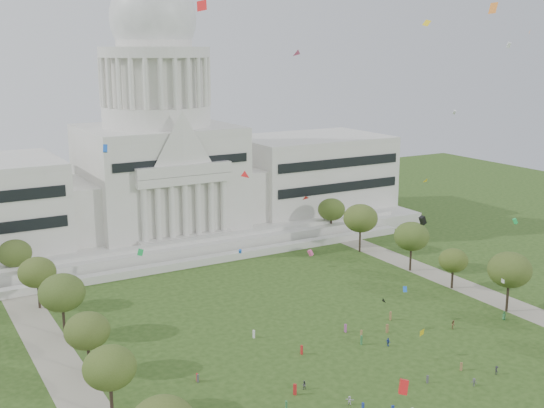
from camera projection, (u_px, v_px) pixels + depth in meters
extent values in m
plane|color=#274316|center=(405.00, 394.00, 114.82)|extent=(400.00, 400.00, 0.00)
cube|color=silver|center=(160.00, 230.00, 211.57)|extent=(160.00, 60.00, 4.00)
cube|color=silver|center=(204.00, 261.00, 183.90)|extent=(130.00, 3.00, 2.00)
cube|color=silver|center=(192.00, 248.00, 190.33)|extent=(140.00, 3.00, 5.00)
cube|color=beige|center=(311.00, 173.00, 234.57)|extent=(50.00, 34.00, 22.00)
cube|color=beige|center=(73.00, 210.00, 193.69)|extent=(12.00, 26.00, 16.00)
cube|color=beige|center=(241.00, 191.00, 219.94)|extent=(12.00, 26.00, 16.00)
cube|color=beige|center=(159.00, 180.00, 207.17)|extent=(44.00, 38.00, 28.00)
cube|color=beige|center=(184.00, 180.00, 189.55)|extent=(28.00, 3.00, 2.40)
cube|color=black|center=(340.00, 175.00, 219.58)|extent=(46.00, 0.40, 11.00)
cylinder|color=beige|center=(157.00, 116.00, 202.85)|extent=(32.00, 32.00, 6.00)
cylinder|color=beige|center=(155.00, 82.00, 200.63)|extent=(28.00, 28.00, 14.00)
cylinder|color=silver|center=(154.00, 52.00, 198.74)|extent=(32.40, 32.40, 3.00)
cylinder|color=beige|center=(154.00, 33.00, 197.51)|extent=(22.00, 22.00, 8.00)
ellipsoid|color=silver|center=(153.00, 18.00, 196.63)|extent=(25.00, 25.00, 26.20)
cube|color=gray|center=(73.00, 388.00, 116.85)|extent=(8.00, 160.00, 0.04)
cube|color=gray|center=(476.00, 291.00, 163.50)|extent=(8.00, 160.00, 0.04)
cylinder|color=black|center=(112.00, 402.00, 106.95)|extent=(0.56, 0.56, 5.47)
ellipsoid|color=#3A501A|center=(110.00, 368.00, 105.66)|extent=(8.42, 8.42, 6.89)
cylinder|color=black|center=(507.00, 298.00, 150.33)|extent=(0.56, 0.56, 6.20)
ellipsoid|color=#364718|center=(510.00, 270.00, 148.87)|extent=(9.55, 9.55, 7.82)
cylinder|color=black|center=(89.00, 360.00, 121.48)|extent=(0.56, 0.56, 5.27)
ellipsoid|color=#3A4B1B|center=(87.00, 331.00, 120.23)|extent=(8.12, 8.12, 6.65)
cylinder|color=black|center=(452.00, 279.00, 165.04)|extent=(0.56, 0.56, 4.56)
ellipsoid|color=#3A4B15|center=(453.00, 260.00, 163.97)|extent=(7.01, 7.01, 5.74)
cylinder|color=black|center=(64.00, 323.00, 137.03)|extent=(0.56, 0.56, 6.03)
ellipsoid|color=#334919|center=(62.00, 293.00, 135.61)|extent=(9.29, 9.29, 7.60)
cylinder|color=black|center=(410.00, 260.00, 178.21)|extent=(0.56, 0.56, 5.97)
ellipsoid|color=#344C19|center=(412.00, 236.00, 176.80)|extent=(9.19, 9.19, 7.52)
cylinder|color=black|center=(39.00, 297.00, 152.26)|extent=(0.56, 0.56, 5.41)
ellipsoid|color=#3D4C1B|center=(37.00, 272.00, 150.99)|extent=(8.33, 8.33, 6.81)
cylinder|color=black|center=(360.00, 241.00, 194.57)|extent=(0.56, 0.56, 6.37)
ellipsoid|color=#3E4E1C|center=(361.00, 218.00, 193.07)|extent=(9.82, 9.82, 8.03)
cylinder|color=black|center=(17.00, 275.00, 166.79)|extent=(0.56, 0.56, 5.32)
ellipsoid|color=#354719|center=(15.00, 253.00, 165.54)|extent=(8.19, 8.19, 6.70)
cylinder|color=black|center=(331.00, 228.00, 211.04)|extent=(0.56, 0.56, 5.47)
ellipsoid|color=#324B15|center=(331.00, 209.00, 209.75)|extent=(8.42, 8.42, 6.89)
imported|color=#33723F|center=(504.00, 316.00, 145.99)|extent=(1.00, 1.12, 1.92)
imported|color=olive|center=(453.00, 324.00, 141.43)|extent=(1.04, 1.05, 1.88)
imported|color=#4C4C51|center=(474.00, 382.00, 117.35)|extent=(0.95, 1.08, 1.49)
imported|color=olive|center=(401.00, 382.00, 117.34)|extent=(0.67, 1.03, 1.63)
imported|color=silver|center=(350.00, 400.00, 111.18)|extent=(1.42, 1.41, 1.55)
imported|color=#4C4C51|center=(304.00, 385.00, 116.27)|extent=(0.91, 0.75, 1.61)
imported|color=#26262B|center=(497.00, 370.00, 121.55)|extent=(0.94, 1.16, 1.60)
imported|color=navy|center=(388.00, 342.00, 133.05)|extent=(0.90, 1.16, 1.75)
cube|color=#4C4C51|center=(427.00, 379.00, 118.41)|extent=(0.45, 0.41, 1.45)
cube|color=olive|center=(390.00, 316.00, 145.93)|extent=(0.59, 0.52, 1.91)
cube|color=#B21E1E|center=(197.00, 377.00, 119.08)|extent=(0.26, 0.40, 1.47)
cube|color=silver|center=(254.00, 334.00, 136.96)|extent=(0.43, 0.51, 1.66)
cube|color=#B21E1E|center=(108.00, 375.00, 119.46)|extent=(0.43, 0.53, 1.75)
cube|color=navy|center=(363.00, 407.00, 109.23)|extent=(0.27, 0.40, 1.47)
cube|color=olive|center=(387.00, 328.00, 139.43)|extent=(0.56, 0.45, 1.83)
cube|color=olive|center=(361.00, 333.00, 137.41)|extent=(0.27, 0.41, 1.48)
cube|color=olive|center=(461.00, 366.00, 123.10)|extent=(0.40, 0.47, 1.51)
cube|color=#B21E1E|center=(302.00, 350.00, 129.57)|extent=(0.33, 0.50, 1.81)
cube|color=#33723F|center=(286.00, 406.00, 109.45)|extent=(0.39, 0.50, 1.65)
cube|color=#33723F|center=(361.00, 340.00, 133.77)|extent=(0.50, 0.59, 1.90)
cube|color=#994C8C|center=(345.00, 328.00, 139.68)|extent=(0.45, 0.54, 1.75)
cube|color=#B21E1E|center=(295.00, 389.00, 114.36)|extent=(0.55, 0.61, 1.95)
cube|color=#4C4C51|center=(198.00, 378.00, 118.68)|extent=(0.44, 0.35, 1.46)
cube|color=navy|center=(105.00, 372.00, 120.72)|extent=(0.40, 0.52, 1.75)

